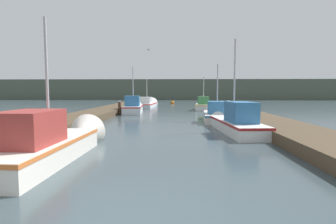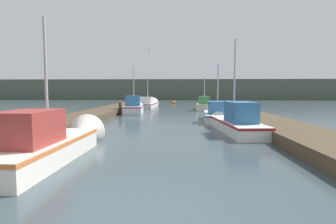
{
  "view_description": "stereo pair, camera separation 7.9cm",
  "coord_description": "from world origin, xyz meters",
  "px_view_note": "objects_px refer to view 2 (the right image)",
  "views": [
    {
      "loc": [
        0.66,
        -3.37,
        1.98
      ],
      "look_at": [
        0.15,
        10.09,
        0.88
      ],
      "focal_mm": 28.0,
      "sensor_mm": 36.0,
      "label": 1
    },
    {
      "loc": [
        0.74,
        -3.37,
        1.98
      ],
      "look_at": [
        0.15,
        10.09,
        0.88
      ],
      "focal_mm": 28.0,
      "sensor_mm": 36.0,
      "label": 2
    }
  ],
  "objects_px": {
    "fishing_boat_5": "(149,104)",
    "channel_buoy": "(173,103)",
    "mooring_piling_0": "(144,101)",
    "fishing_boat_4": "(204,105)",
    "mooring_piling_2": "(229,110)",
    "seagull_lead": "(150,50)",
    "fishing_boat_0": "(54,141)",
    "mooring_piling_3": "(120,108)",
    "mooring_piling_1": "(205,100)",
    "fishing_boat_2": "(217,114)",
    "fishing_boat_3": "(134,107)",
    "fishing_boat_1": "(233,121)"
  },
  "relations": [
    {
      "from": "channel_buoy",
      "to": "fishing_boat_2",
      "type": "bearing_deg",
      "value": -81.03
    },
    {
      "from": "fishing_boat_4",
      "to": "seagull_lead",
      "type": "height_order",
      "value": "seagull_lead"
    },
    {
      "from": "mooring_piling_1",
      "to": "channel_buoy",
      "type": "distance_m",
      "value": 5.42
    },
    {
      "from": "mooring_piling_1",
      "to": "fishing_boat_4",
      "type": "bearing_deg",
      "value": -95.75
    },
    {
      "from": "mooring_piling_0",
      "to": "fishing_boat_0",
      "type": "bearing_deg",
      "value": -87.81
    },
    {
      "from": "seagull_lead",
      "to": "fishing_boat_3",
      "type": "bearing_deg",
      "value": -3.49
    },
    {
      "from": "mooring_piling_0",
      "to": "mooring_piling_2",
      "type": "xyz_separation_m",
      "value": [
        8.29,
        -17.08,
        0.09
      ]
    },
    {
      "from": "mooring_piling_3",
      "to": "mooring_piling_0",
      "type": "bearing_deg",
      "value": 89.85
    },
    {
      "from": "fishing_boat_0",
      "to": "mooring_piling_3",
      "type": "xyz_separation_m",
      "value": [
        -1.1,
        13.66,
        0.1
      ]
    },
    {
      "from": "fishing_boat_3",
      "to": "mooring_piling_2",
      "type": "bearing_deg",
      "value": -36.9
    },
    {
      "from": "fishing_boat_2",
      "to": "mooring_piling_1",
      "type": "xyz_separation_m",
      "value": [
        0.94,
        18.57,
        0.26
      ]
    },
    {
      "from": "fishing_boat_1",
      "to": "fishing_boat_5",
      "type": "xyz_separation_m",
      "value": [
        -6.41,
        18.85,
        -0.1
      ]
    },
    {
      "from": "fishing_boat_5",
      "to": "channel_buoy",
      "type": "bearing_deg",
      "value": 72.85
    },
    {
      "from": "fishing_boat_3",
      "to": "fishing_boat_5",
      "type": "xyz_separation_m",
      "value": [
        0.28,
        8.77,
        -0.14
      ]
    },
    {
      "from": "mooring_piling_1",
      "to": "mooring_piling_0",
      "type": "bearing_deg",
      "value": -175.68
    },
    {
      "from": "fishing_boat_0",
      "to": "mooring_piling_1",
      "type": "bearing_deg",
      "value": 76.23
    },
    {
      "from": "fishing_boat_5",
      "to": "fishing_boat_3",
      "type": "bearing_deg",
      "value": -87.94
    },
    {
      "from": "mooring_piling_1",
      "to": "channel_buoy",
      "type": "xyz_separation_m",
      "value": [
        -4.37,
        3.16,
        -0.5
      ]
    },
    {
      "from": "mooring_piling_2",
      "to": "seagull_lead",
      "type": "distance_m",
      "value": 10.79
    },
    {
      "from": "fishing_boat_2",
      "to": "fishing_boat_4",
      "type": "xyz_separation_m",
      "value": [
        0.05,
        9.67,
        0.04
      ]
    },
    {
      "from": "fishing_boat_4",
      "to": "mooring_piling_3",
      "type": "bearing_deg",
      "value": -135.62
    },
    {
      "from": "fishing_boat_2",
      "to": "mooring_piling_2",
      "type": "height_order",
      "value": "fishing_boat_2"
    },
    {
      "from": "fishing_boat_0",
      "to": "fishing_boat_3",
      "type": "xyz_separation_m",
      "value": [
        -0.27,
        15.48,
        0.04
      ]
    },
    {
      "from": "mooring_piling_3",
      "to": "mooring_piling_2",
      "type": "bearing_deg",
      "value": -18.78
    },
    {
      "from": "fishing_boat_0",
      "to": "seagull_lead",
      "type": "bearing_deg",
      "value": 87.52
    },
    {
      "from": "mooring_piling_1",
      "to": "fishing_boat_1",
      "type": "bearing_deg",
      "value": -92.04
    },
    {
      "from": "fishing_boat_3",
      "to": "channel_buoy",
      "type": "xyz_separation_m",
      "value": [
        3.15,
        16.23,
        -0.33
      ]
    },
    {
      "from": "mooring_piling_1",
      "to": "fishing_boat_3",
      "type": "bearing_deg",
      "value": -119.91
    },
    {
      "from": "mooring_piling_1",
      "to": "seagull_lead",
      "type": "xyz_separation_m",
      "value": [
        -6.33,
        -10.7,
        5.23
      ]
    },
    {
      "from": "mooring_piling_1",
      "to": "fishing_boat_5",
      "type": "bearing_deg",
      "value": -149.3
    },
    {
      "from": "seagull_lead",
      "to": "mooring_piling_0",
      "type": "bearing_deg",
      "value": -145.58
    },
    {
      "from": "fishing_boat_3",
      "to": "seagull_lead",
      "type": "distance_m",
      "value": 6.01
    },
    {
      "from": "fishing_boat_4",
      "to": "fishing_boat_5",
      "type": "distance_m",
      "value": 7.83
    },
    {
      "from": "fishing_boat_1",
      "to": "fishing_boat_3",
      "type": "bearing_deg",
      "value": 118.29
    },
    {
      "from": "fishing_boat_2",
      "to": "fishing_boat_5",
      "type": "height_order",
      "value": "fishing_boat_2"
    },
    {
      "from": "fishing_boat_2",
      "to": "mooring_piling_2",
      "type": "relative_size",
      "value": 4.21
    },
    {
      "from": "fishing_boat_2",
      "to": "mooring_piling_3",
      "type": "bearing_deg",
      "value": 158.27
    },
    {
      "from": "fishing_boat_4",
      "to": "mooring_piling_0",
      "type": "distance_m",
      "value": 11.11
    },
    {
      "from": "fishing_boat_3",
      "to": "fishing_boat_4",
      "type": "bearing_deg",
      "value": 27.13
    },
    {
      "from": "fishing_boat_0",
      "to": "fishing_boat_1",
      "type": "relative_size",
      "value": 0.93
    },
    {
      "from": "mooring_piling_0",
      "to": "channel_buoy",
      "type": "distance_m",
      "value": 5.49
    },
    {
      "from": "fishing_boat_0",
      "to": "mooring_piling_2",
      "type": "relative_size",
      "value": 4.56
    },
    {
      "from": "fishing_boat_0",
      "to": "channel_buoy",
      "type": "height_order",
      "value": "fishing_boat_0"
    },
    {
      "from": "fishing_boat_3",
      "to": "fishing_boat_4",
      "type": "height_order",
      "value": "fishing_boat_3"
    },
    {
      "from": "fishing_boat_3",
      "to": "fishing_boat_4",
      "type": "xyz_separation_m",
      "value": [
        6.62,
        4.17,
        -0.05
      ]
    },
    {
      "from": "fishing_boat_2",
      "to": "mooring_piling_0",
      "type": "height_order",
      "value": "fishing_boat_2"
    },
    {
      "from": "mooring_piling_3",
      "to": "seagull_lead",
      "type": "relative_size",
      "value": 2.04
    },
    {
      "from": "fishing_boat_5",
      "to": "channel_buoy",
      "type": "height_order",
      "value": "fishing_boat_5"
    },
    {
      "from": "mooring_piling_3",
      "to": "channel_buoy",
      "type": "xyz_separation_m",
      "value": [
        3.98,
        18.04,
        -0.4
      ]
    },
    {
      "from": "channel_buoy",
      "to": "fishing_boat_0",
      "type": "bearing_deg",
      "value": -95.19
    }
  ]
}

